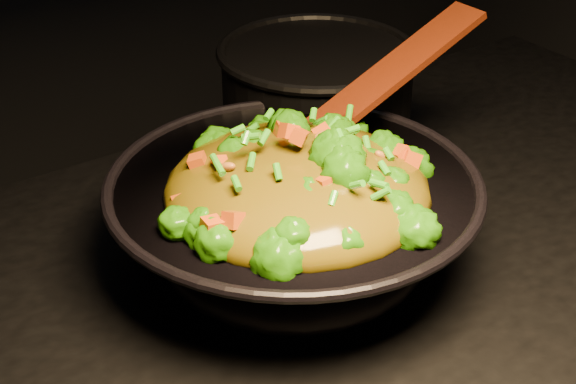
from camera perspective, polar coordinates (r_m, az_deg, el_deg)
wok at (r=0.91m, az=0.36°, el=-2.26°), size 0.45×0.45×0.10m
stir_fry at (r=0.84m, az=0.61°, el=2.43°), size 0.27×0.27×0.09m
spatula at (r=0.97m, az=5.53°, el=6.77°), size 0.29×0.05×0.12m
back_pot at (r=1.14m, az=1.86°, el=6.16°), size 0.25×0.25×0.14m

